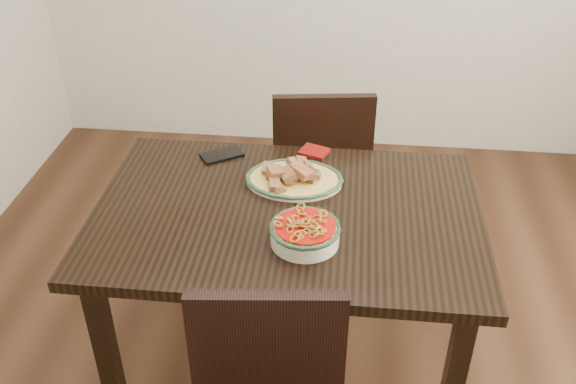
# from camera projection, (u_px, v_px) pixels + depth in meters

# --- Properties ---
(floor) EXTENTS (3.50, 3.50, 0.00)m
(floor) POSITION_uv_depth(u_px,v_px,m) (320.00, 349.00, 2.62)
(floor) COLOR #331D10
(floor) RESTS_ON ground
(dining_table) EXTENTS (1.30, 0.87, 0.75)m
(dining_table) POSITION_uv_depth(u_px,v_px,m) (287.00, 231.00, 2.20)
(dining_table) COLOR black
(dining_table) RESTS_ON ground
(chair_far) EXTENTS (0.47, 0.47, 0.89)m
(chair_far) POSITION_uv_depth(u_px,v_px,m) (320.00, 165.00, 2.87)
(chair_far) COLOR black
(chair_far) RESTS_ON ground
(fish_plate) EXTENTS (0.34, 0.27, 0.11)m
(fish_plate) POSITION_uv_depth(u_px,v_px,m) (294.00, 172.00, 2.27)
(fish_plate) COLOR beige
(fish_plate) RESTS_ON dining_table
(noodle_bowl) EXTENTS (0.22, 0.22, 0.08)m
(noodle_bowl) POSITION_uv_depth(u_px,v_px,m) (305.00, 231.00, 1.98)
(noodle_bowl) COLOR #F1E8CC
(noodle_bowl) RESTS_ON dining_table
(smartphone) EXTENTS (0.17, 0.15, 0.01)m
(smartphone) POSITION_uv_depth(u_px,v_px,m) (222.00, 155.00, 2.44)
(smartphone) COLOR black
(smartphone) RESTS_ON dining_table
(napkin) EXTENTS (0.13, 0.12, 0.01)m
(napkin) POSITION_uv_depth(u_px,v_px,m) (314.00, 152.00, 2.46)
(napkin) COLOR maroon
(napkin) RESTS_ON dining_table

